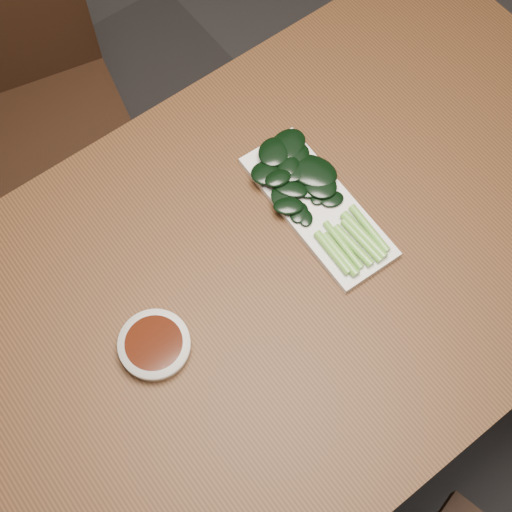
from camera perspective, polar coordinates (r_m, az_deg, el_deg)
name	(u,v)px	position (r m, az deg, el deg)	size (l,w,h in m)	color
ground	(274,382)	(1.90, 1.49, -10.08)	(6.00, 6.00, 0.00)	#2B2828
table	(284,281)	(1.25, 2.22, -1.98)	(1.40, 0.80, 0.75)	#432713
chair_far	(29,108)	(1.76, -17.74, 11.23)	(0.50, 0.50, 0.89)	black
sauce_bowl	(155,345)	(1.13, -8.11, -7.07)	(0.11, 0.11, 0.03)	silver
serving_plate	(317,207)	(1.23, 4.93, 3.95)	(0.13, 0.31, 0.01)	silver
gai_lan	(305,184)	(1.23, 3.94, 5.76)	(0.16, 0.31, 0.03)	#65A338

